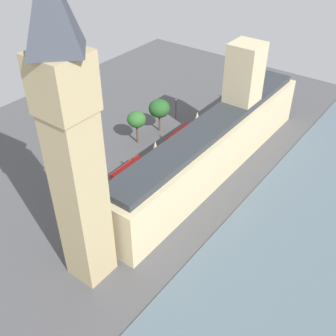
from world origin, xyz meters
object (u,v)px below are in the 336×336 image
at_px(car_blue_far_end, 221,114).
at_px(pedestrian_leading, 147,186).
at_px(parliament_building, 216,140).
at_px(clock_tower, 72,142).
at_px(pedestrian_corner, 140,192).
at_px(double_decker_bus_near_tower, 129,173).
at_px(plane_tree_slot_10, 137,120).
at_px(pedestrian_by_river_gate, 234,117).
at_px(car_dark_green_under_trees, 147,161).
at_px(street_lamp_slot_11, 176,105).
at_px(double_decker_bus_midblock, 180,138).
at_px(car_silver_opposite_hall, 98,212).
at_px(car_black_trailing, 197,125).
at_px(plane_tree_kerbside, 159,109).

xyz_separation_m(car_blue_far_end, pedestrian_leading, (-4.28, 42.46, -0.15)).
xyz_separation_m(parliament_building, clock_tower, (1.07, 43.99, 21.68)).
bearing_deg(pedestrian_corner, pedestrian_leading, 176.55).
bearing_deg(double_decker_bus_near_tower, pedestrian_corner, 156.85).
distance_m(pedestrian_leading, plane_tree_slot_10, 22.48).
bearing_deg(pedestrian_by_river_gate, parliament_building, -128.74).
bearing_deg(car_dark_green_under_trees, street_lamp_slot_11, 106.74).
xyz_separation_m(clock_tower, pedestrian_leading, (7.53, -26.14, -29.17)).
xyz_separation_m(double_decker_bus_near_tower, pedestrian_corner, (-5.63, 2.30, -1.90)).
height_order(double_decker_bus_midblock, plane_tree_slot_10, plane_tree_slot_10).
bearing_deg(double_decker_bus_midblock, car_silver_opposite_hall, 90.17).
bearing_deg(clock_tower, pedestrian_by_river_gate, -84.06).
relative_size(pedestrian_corner, street_lamp_slot_11, 0.24).
relative_size(clock_tower, pedestrian_corner, 35.15).
bearing_deg(parliament_building, clock_tower, 88.61).
bearing_deg(parliament_building, pedestrian_corner, 68.14).
height_order(clock_tower, double_decker_bus_midblock, clock_tower).
distance_m(parliament_building, pedestrian_by_river_gate, 27.71).
bearing_deg(pedestrian_by_river_gate, car_black_trailing, -177.43).
distance_m(clock_tower, pedestrian_by_river_gate, 75.58).
height_order(parliament_building, plane_tree_kerbside, parliament_building).
distance_m(car_silver_opposite_hall, plane_tree_slot_10, 32.23).
bearing_deg(pedestrian_leading, plane_tree_slot_10, 111.02).
relative_size(car_black_trailing, plane_tree_kerbside, 0.43).
relative_size(car_black_trailing, double_decker_bus_near_tower, 0.41).
bearing_deg(pedestrian_corner, plane_tree_kerbside, -160.28).
distance_m(plane_tree_kerbside, plane_tree_slot_10, 9.04).
relative_size(car_black_trailing, double_decker_bus_midblock, 0.41).
xyz_separation_m(parliament_building, plane_tree_kerbside, (23.05, -5.94, -0.82)).
bearing_deg(plane_tree_slot_10, pedestrian_leading, 136.33).
distance_m(double_decker_bus_midblock, car_dark_green_under_trees, 12.82).
relative_size(plane_tree_kerbside, plane_tree_slot_10, 1.04).
bearing_deg(pedestrian_leading, pedestrian_corner, -109.53).
relative_size(double_decker_bus_near_tower, plane_tree_kerbside, 1.04).
height_order(parliament_building, double_decker_bus_near_tower, parliament_building).
distance_m(double_decker_bus_midblock, pedestrian_corner, 24.16).
height_order(pedestrian_by_river_gate, pedestrian_corner, pedestrian_corner).
bearing_deg(pedestrian_by_river_gate, plane_tree_slot_10, -175.99).
xyz_separation_m(pedestrian_corner, plane_tree_kerbside, (14.74, -26.64, 6.66)).
xyz_separation_m(clock_tower, street_lamp_slot_11, (22.28, -58.68, -25.17)).
bearing_deg(car_black_trailing, car_blue_far_end, 77.69).
bearing_deg(car_silver_opposite_hall, street_lamp_slot_11, -79.60).
xyz_separation_m(parliament_building, car_blue_far_end, (12.87, -24.60, -7.34)).
xyz_separation_m(car_silver_opposite_hall, plane_tree_kerbside, (11.68, -37.84, 6.52)).
height_order(parliament_building, double_decker_bus_midblock, parliament_building).
bearing_deg(car_dark_green_under_trees, plane_tree_kerbside, 114.88).
distance_m(pedestrian_leading, plane_tree_kerbside, 28.63).
bearing_deg(pedestrian_by_river_gate, car_dark_green_under_trees, -158.14).
xyz_separation_m(double_decker_bus_midblock, car_silver_opposite_hall, (-1.86, 34.77, -1.75)).
distance_m(parliament_building, clock_tower, 49.06).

